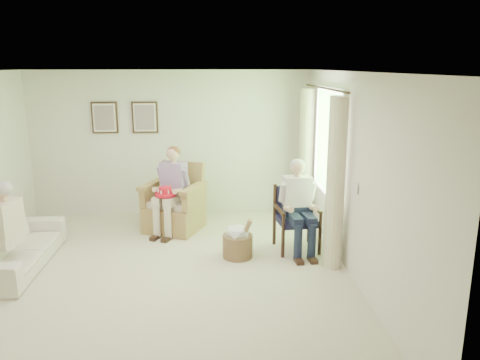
{
  "coord_description": "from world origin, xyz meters",
  "views": [
    {
      "loc": [
        0.69,
        -5.64,
        2.68
      ],
      "look_at": [
        1.12,
        0.95,
        1.05
      ],
      "focal_mm": 35.0,
      "sensor_mm": 36.0,
      "label": 1
    }
  ],
  "objects": [
    {
      "name": "framed_print_right",
      "position": [
        -0.45,
        2.71,
        1.78
      ],
      "size": [
        0.45,
        0.05,
        0.55
      ],
      "color": "#382114",
      "rests_on": "back_wall"
    },
    {
      "name": "person_dark",
      "position": [
        1.95,
        0.76,
        0.78
      ],
      "size": [
        0.4,
        0.62,
        1.34
      ],
      "rotation": [
        0.0,
        0.0,
        0.11
      ],
      "color": "#1A2139",
      "rests_on": "ground"
    },
    {
      "name": "curtain_right",
      "position": [
        2.33,
        2.18,
        1.15
      ],
      "size": [
        0.34,
        0.34,
        2.3
      ],
      "primitive_type": "cylinder",
      "color": "beige",
      "rests_on": "ground"
    },
    {
      "name": "wicker_armchair",
      "position": [
        0.08,
        1.85,
        0.35
      ],
      "size": [
        0.86,
        0.85,
        1.1
      ],
      "rotation": [
        0.0,
        0.0,
        -0.41
      ],
      "color": "#A2894C",
      "rests_on": "ground"
    },
    {
      "name": "person_sofa",
      "position": [
        -1.95,
        0.15,
        0.7
      ],
      "size": [
        0.42,
        0.62,
        1.24
      ],
      "rotation": [
        0.0,
        0.0,
        -1.82
      ],
      "color": "beige",
      "rests_on": "ground"
    },
    {
      "name": "sofa",
      "position": [
        -1.95,
        0.46,
        0.29
      ],
      "size": [
        1.95,
        0.76,
        0.57
      ],
      "primitive_type": "imported",
      "rotation": [
        0.0,
        0.0,
        1.57
      ],
      "color": "white",
      "rests_on": "ground"
    },
    {
      "name": "right_wall",
      "position": [
        2.5,
        0.0,
        1.3
      ],
      "size": [
        0.04,
        5.5,
        2.6
      ],
      "primitive_type": "cube",
      "color": "silver",
      "rests_on": "ground"
    },
    {
      "name": "front_wall",
      "position": [
        0.0,
        -2.75,
        1.3
      ],
      "size": [
        5.0,
        0.04,
        2.6
      ],
      "primitive_type": "cube",
      "color": "silver",
      "rests_on": "ground"
    },
    {
      "name": "red_hat",
      "position": [
        -0.02,
        1.53,
        0.72
      ],
      "size": [
        0.33,
        0.33,
        0.14
      ],
      "color": "red",
      "rests_on": "person_wicker"
    },
    {
      "name": "framed_print_left",
      "position": [
        -1.15,
        2.71,
        1.78
      ],
      "size": [
        0.45,
        0.05,
        0.55
      ],
      "color": "#382114",
      "rests_on": "back_wall"
    },
    {
      "name": "curtain_left",
      "position": [
        2.33,
        0.22,
        1.15
      ],
      "size": [
        0.34,
        0.34,
        2.3
      ],
      "primitive_type": "cylinder",
      "color": "beige",
      "rests_on": "ground"
    },
    {
      "name": "ceiling",
      "position": [
        0.0,
        0.0,
        2.6
      ],
      "size": [
        5.0,
        5.5,
        0.02
      ],
      "primitive_type": "cube",
      "color": "white",
      "rests_on": "back_wall"
    },
    {
      "name": "window",
      "position": [
        2.46,
        1.2,
        1.58
      ],
      "size": [
        0.13,
        2.5,
        1.63
      ],
      "color": "#2D6B23",
      "rests_on": "right_wall"
    },
    {
      "name": "person_wicker",
      "position": [
        0.08,
        1.71,
        0.81
      ],
      "size": [
        0.4,
        0.62,
        1.38
      ],
      "rotation": [
        0.0,
        0.0,
        -0.41
      ],
      "color": "beige",
      "rests_on": "ground"
    },
    {
      "name": "hatbox",
      "position": [
        1.06,
        0.6,
        0.24
      ],
      "size": [
        0.52,
        0.52,
        0.63
      ],
      "color": "#9E7856",
      "rests_on": "ground"
    },
    {
      "name": "back_wall",
      "position": [
        0.0,
        2.75,
        1.3
      ],
      "size": [
        5.0,
        0.04,
        2.6
      ],
      "primitive_type": "cube",
      "color": "silver",
      "rests_on": "ground"
    },
    {
      "name": "wood_armchair",
      "position": [
        1.95,
        0.91,
        0.5
      ],
      "size": [
        0.6,
        0.56,
        0.92
      ],
      "rotation": [
        0.0,
        0.0,
        0.11
      ],
      "color": "black",
      "rests_on": "ground"
    },
    {
      "name": "floor",
      "position": [
        0.0,
        0.0,
        0.0
      ],
      "size": [
        5.5,
        5.5,
        0.0
      ],
      "primitive_type": "plane",
      "color": "beige",
      "rests_on": "ground"
    }
  ]
}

